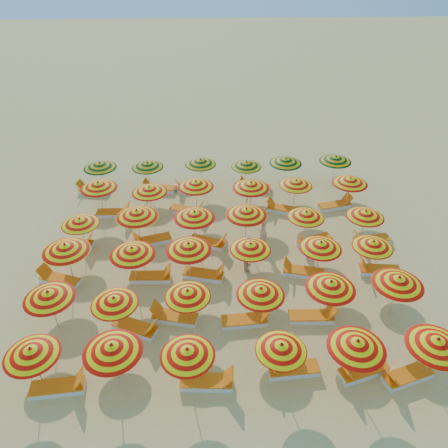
{
  "coord_description": "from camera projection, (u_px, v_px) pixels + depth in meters",
  "views": [
    {
      "loc": [
        -0.66,
        -15.15,
        12.46
      ],
      "look_at": [
        0.0,
        0.5,
        1.6
      ],
      "focal_mm": 35.0,
      "sensor_mm": 36.0,
      "label": 1
    }
  ],
  "objects": [
    {
      "name": "beachgoer_b",
      "position": [
        250.0,
        253.0,
        18.71
      ],
      "size": [
        0.73,
        0.86,
        1.57
      ],
      "primitive_type": "imported",
      "rotation": [
        0.0,
        0.0,
        1.38
      ],
      "color": "tan",
      "rests_on": "ground"
    },
    {
      "name": "lounger_17",
      "position": [
        314.0,
        241.0,
        20.42
      ],
      "size": [
        1.82,
        1.25,
        0.69
      ],
      "rotation": [
        0.0,
        0.0,
        3.57
      ],
      "color": "white",
      "rests_on": "ground"
    },
    {
      "name": "umbrella_2",
      "position": [
        187.0,
        352.0,
        13.37
      ],
      "size": [
        1.77,
        1.77,
        1.83
      ],
      "color": "silver",
      "rests_on": "ground"
    },
    {
      "name": "umbrella_8",
      "position": [
        188.0,
        293.0,
        15.55
      ],
      "size": [
        2.2,
        2.2,
        1.78
      ],
      "color": "silver",
      "rests_on": "ground"
    },
    {
      "name": "umbrella_19",
      "position": [
        137.0,
        213.0,
        19.41
      ],
      "size": [
        2.46,
        2.46,
        2.04
      ],
      "color": "silver",
      "rests_on": "ground"
    },
    {
      "name": "lounger_25",
      "position": [
        159.0,
        189.0,
        24.46
      ],
      "size": [
        1.8,
        0.81,
        0.69
      ],
      "rotation": [
        0.0,
        0.0,
        3.0
      ],
      "color": "white",
      "rests_on": "ground"
    },
    {
      "name": "umbrella_4",
      "position": [
        357.0,
        344.0,
        13.48
      ],
      "size": [
        2.01,
        2.01,
        1.95
      ],
      "color": "silver",
      "rests_on": "ground"
    },
    {
      "name": "umbrella_24",
      "position": [
        98.0,
        185.0,
        21.65
      ],
      "size": [
        2.14,
        2.14,
        1.95
      ],
      "color": "silver",
      "rests_on": "ground"
    },
    {
      "name": "umbrella_16",
      "position": [
        321.0,
        245.0,
        17.77
      ],
      "size": [
        2.04,
        2.04,
        1.85
      ],
      "color": "silver",
      "rests_on": "ground"
    },
    {
      "name": "umbrella_33",
      "position": [
        246.0,
        164.0,
        23.86
      ],
      "size": [
        1.88,
        1.88,
        1.78
      ],
      "color": "silver",
      "rests_on": "ground"
    },
    {
      "name": "beachgoer_a",
      "position": [
        263.0,
        230.0,
        20.06
      ],
      "size": [
        0.44,
        0.62,
        1.58
      ],
      "primitive_type": "imported",
      "rotation": [
        0.0,
        0.0,
        4.59
      ],
      "color": "#DFA97D",
      "rests_on": "ground"
    },
    {
      "name": "lounger_19",
      "position": [
        114.0,
        213.0,
        22.43
      ],
      "size": [
        1.74,
        0.6,
        0.69
      ],
      "rotation": [
        0.0,
        0.0,
        -0.01
      ],
      "color": "white",
      "rests_on": "ground"
    },
    {
      "name": "lounger_21",
      "position": [
        187.0,
        211.0,
        22.6
      ],
      "size": [
        1.82,
        1.16,
        0.69
      ],
      "rotation": [
        0.0,
        0.0,
        -0.37
      ],
      "color": "white",
      "rests_on": "ground"
    },
    {
      "name": "umbrella_5",
      "position": [
        437.0,
        343.0,
        13.49
      ],
      "size": [
        2.45,
        2.45,
        1.99
      ],
      "color": "silver",
      "rests_on": "ground"
    },
    {
      "name": "umbrella_1",
      "position": [
        112.0,
        348.0,
        13.34
      ],
      "size": [
        1.97,
        1.97,
        1.97
      ],
      "color": "silver",
      "rests_on": "ground"
    },
    {
      "name": "lounger_16",
      "position": [
        208.0,
        242.0,
        20.36
      ],
      "size": [
        1.82,
        1.21,
        0.69
      ],
      "rotation": [
        0.0,
        0.0,
        -0.4
      ],
      "color": "white",
      "rests_on": "ground"
    },
    {
      "name": "umbrella_7",
      "position": [
        114.0,
        301.0,
        15.24
      ],
      "size": [
        2.17,
        2.17,
        1.79
      ],
      "color": "silver",
      "rests_on": "ground"
    },
    {
      "name": "umbrella_26",
      "position": [
        196.0,
        184.0,
        21.84
      ],
      "size": [
        2.28,
        2.28,
        1.9
      ],
      "color": "silver",
      "rests_on": "ground"
    },
    {
      "name": "umbrella_13",
      "position": [
        132.0,
        251.0,
        17.31
      ],
      "size": [
        2.01,
        2.01,
        1.95
      ],
      "color": "silver",
      "rests_on": "ground"
    },
    {
      "name": "umbrella_18",
      "position": [
        80.0,
        221.0,
        19.3
      ],
      "size": [
        2.17,
        2.17,
        1.77
      ],
      "color": "silver",
      "rests_on": "ground"
    },
    {
      "name": "umbrella_31",
      "position": [
        147.0,
        165.0,
        23.72
      ],
      "size": [
        1.99,
        1.99,
        1.83
      ],
      "color": "silver",
      "rests_on": "ground"
    },
    {
      "name": "lounger_14",
      "position": [
        76.0,
        244.0,
        20.24
      ],
      "size": [
        1.79,
        0.8,
        0.69
      ],
      "rotation": [
        0.0,
        0.0,
        -0.13
      ],
      "color": "white",
      "rests_on": "ground"
    },
    {
      "name": "umbrella_14",
      "position": [
        188.0,
        247.0,
        17.5
      ],
      "size": [
        2.43,
        2.43,
        1.98
      ],
      "color": "silver",
      "rests_on": "ground"
    },
    {
      "name": "umbrella_12",
      "position": [
        65.0,
        248.0,
        17.36
      ],
      "size": [
        2.07,
        2.07,
        2.04
      ],
      "color": "silver",
      "rests_on": "ground"
    },
    {
      "name": "lounger_3",
      "position": [
        362.0,
        371.0,
        14.54
      ],
      "size": [
        1.83,
        1.06,
        0.69
      ],
      "rotation": [
        0.0,
        0.0,
        3.44
      ],
      "color": "white",
      "rests_on": "ground"
    },
    {
      "name": "umbrella_21",
      "position": [
        246.0,
        212.0,
        19.56
      ],
      "size": [
        1.94,
        1.94,
        2.01
      ],
      "color": "silver",
      "rests_on": "ground"
    },
    {
      "name": "umbrella_17",
      "position": [
        373.0,
        244.0,
        17.93
      ],
      "size": [
        2.13,
        2.13,
        1.79
      ],
      "color": "silver",
      "rests_on": "ground"
    },
    {
      "name": "umbrella_29",
      "position": [
        350.0,
        181.0,
        22.08
      ],
      "size": [
        2.31,
        2.31,
        1.92
      ],
      "color": "silver",
      "rests_on": "ground"
    },
    {
      "name": "umbrella_32",
      "position": [
        200.0,
        162.0,
        24.0
      ],
      "size": [
        1.88,
        1.88,
        1.82
      ],
      "color": "silver",
      "rests_on": "ground"
    },
    {
      "name": "lounger_1",
      "position": [
        208.0,
        382.0,
        14.18
      ],
      "size": [
        1.77,
        0.69,
        0.69
      ],
      "rotation": [
        0.0,
        0.0,
        -0.06
      ],
      "color": "white",
      "rests_on": "ground"
    },
    {
      "name": "lounger_5",
      "position": [
        136.0,
        328.0,
        16.08
      ],
      "size": [
        1.82,
        1.24,
        0.69
      ],
      "rotation": [
        0.0,
        0.0,
        -0.42
      ],
      "color": "white",
      "rests_on": "ground"
    },
    {
      "name": "lounger_24",
      "position": [
        93.0,
        190.0,
        24.33
      ],
      "size": [
        1.8,
        0.85,
        0.69
      ],
      "rotation": [
        0.0,
        0.0,
        2.98
      ],
      "color": "white",
      "rests_on": "ground"
    },
    {
      "name": "lounger_27",
      "position": [
        255.0,
        187.0,
        24.62
      ],
      "size": [
        1.81,
        0.91,
        0.69
      ],
      "rotation": [
        0.0,
        0.0,
        2.95
      ],
      "color": "white",
      "rests_on": "ground"
    },
    {
      "name": "lounger_9",
      "position": [
        59.0,
        280.0,
        18.24
      ],
      "size": [
        1.83,
        1.16,
        0.69
      ],
      "rotation": [
        0.0,
        0.0,
        2.77
      ],
      "color": "white",
      "rests_on": "ground"
    },
    {
      "name": "lounger_7",
      "position": [
        245.0,
        320.0,
        16.37
      ],
      "size": [
        1.77,
        0.71,
        0.69
      ],
      "rotation": [
        0.0,
        0.0,
        0.08
      ],
      "color": "white",
      "rests_on": "ground"
    },
    {
      "name": "umbrella_11",
      "position": [
        399.0,
        281.0,
        15.82
      ],
      "size": [
        2.23,
        2.23,
        1.99
      ],
      "color": "silver",
      "rests_on": "ground"
    },
    {
      "name": "lounger_8",
      "position": [
        312.0,
        317.0,
        16.53
      ],
      "size": [
        1.75,
        0.63,
        0.69
      ],
      "rotation": [
        0.0,
        0.0,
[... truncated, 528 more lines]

